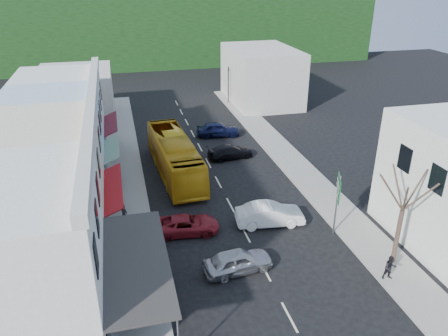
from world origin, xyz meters
TOP-DOWN VIEW (x-y plane):
  - ground at (0.00, 0.00)m, footprint 120.00×120.00m
  - sidewalk_left at (-7.50, 10.00)m, footprint 3.00×52.00m
  - sidewalk_right at (7.50, 10.00)m, footprint 3.00×52.00m
  - shopfront_row at (-12.49, 5.00)m, footprint 8.25×30.00m
  - distant_block_left at (-12.00, 27.00)m, footprint 8.00×10.00m
  - distant_block_right at (11.00, 30.00)m, footprint 8.00×12.00m
  - hillside at (-1.45, 65.09)m, footprint 80.00×26.00m
  - bus at (-3.26, 10.49)m, footprint 3.26×11.74m
  - car_silver at (-1.59, -3.73)m, footprint 4.58×2.31m
  - car_white at (1.97, 0.73)m, footprint 4.56×2.24m
  - car_red at (-3.83, 1.07)m, footprint 4.77×2.36m
  - car_black_near at (2.29, 12.67)m, footprint 4.70×2.40m
  - car_navy_mid at (2.49, 18.61)m, footprint 4.57×2.28m
  - pedestrian_left at (-7.86, 2.69)m, footprint 0.56×0.69m
  - pedestrian_right at (6.58, -6.67)m, footprint 0.76×0.54m
  - direction_sign at (5.80, -1.40)m, footprint 1.64×2.10m
  - street_tree at (7.79, -5.26)m, footprint 2.48×2.48m
  - traffic_signal at (6.60, 30.17)m, footprint 0.80×1.13m

SIDE VIEW (x-z plane):
  - ground at x=0.00m, z-range 0.00..0.00m
  - sidewalk_left at x=-7.50m, z-range 0.00..0.15m
  - sidewalk_right at x=7.50m, z-range 0.00..0.15m
  - car_silver at x=-1.59m, z-range 0.00..1.40m
  - car_white at x=1.97m, z-range 0.00..1.40m
  - car_red at x=-3.83m, z-range 0.00..1.40m
  - car_black_near at x=2.29m, z-range 0.00..1.40m
  - car_navy_mid at x=2.49m, z-range 0.00..1.40m
  - pedestrian_left at x=-7.86m, z-range 0.15..1.85m
  - pedestrian_right at x=6.58m, z-range 0.15..1.85m
  - bus at x=-3.26m, z-range 0.00..3.10m
  - direction_sign at x=5.80m, z-range 0.00..4.31m
  - traffic_signal at x=6.60m, z-range 0.00..4.85m
  - distant_block_left at x=-12.00m, z-range 0.00..6.00m
  - distant_block_right at x=11.00m, z-range 0.00..7.00m
  - street_tree at x=7.79m, z-range 0.00..7.39m
  - shopfront_row at x=-12.49m, z-range 0.00..8.00m
  - hillside at x=-1.45m, z-range -0.27..13.73m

